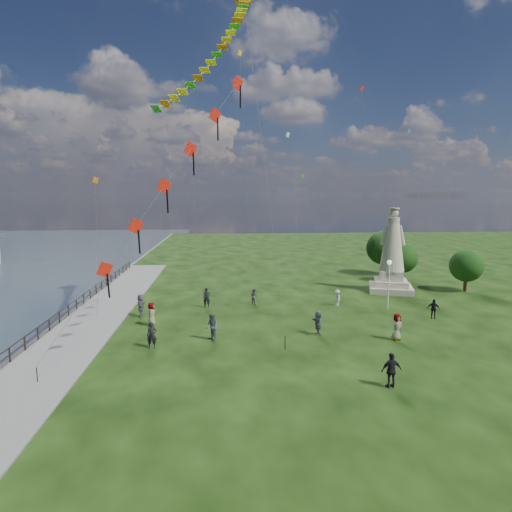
{
  "coord_description": "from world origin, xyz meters",
  "views": [
    {
      "loc": [
        -3.6,
        -23.61,
        9.98
      ],
      "look_at": [
        -1.0,
        8.0,
        5.5
      ],
      "focal_mm": 30.0,
      "sensor_mm": 36.0,
      "label": 1
    }
  ],
  "objects": [
    {
      "name": "person_9",
      "position": [
        13.7,
        9.16,
        0.81
      ],
      "size": [
        1.06,
        0.84,
        1.61
      ],
      "primitive_type": "imported",
      "rotation": [
        0.0,
        0.0,
        -0.45
      ],
      "color": "black",
      "rests_on": "ground"
    },
    {
      "name": "lamppost",
      "position": [
        11.0,
        12.04,
        3.2
      ],
      "size": [
        0.41,
        0.41,
        4.43
      ],
      "color": "silver",
      "rests_on": "ground"
    },
    {
      "name": "statue",
      "position": [
        14.14,
        19.12,
        3.31
      ],
      "size": [
        5.41,
        5.41,
        8.76
      ],
      "rotation": [
        0.0,
        0.0,
        -0.31
      ],
      "color": "#B9A58C",
      "rests_on": "ground"
    },
    {
      "name": "waterfront",
      "position": [
        -15.24,
        8.99,
        -0.06
      ],
      "size": [
        200.0,
        200.0,
        1.51
      ],
      "color": "#2F3B46",
      "rests_on": "ground"
    },
    {
      "name": "person_1",
      "position": [
        -4.31,
        5.14,
        0.97
      ],
      "size": [
        0.97,
        1.11,
        1.95
      ],
      "primitive_type": "imported",
      "rotation": [
        0.0,
        0.0,
        -1.07
      ],
      "color": "#595960",
      "rests_on": "ground"
    },
    {
      "name": "tree_row",
      "position": [
        18.23,
        24.73,
        3.1
      ],
      "size": [
        8.84,
        13.97,
        5.54
      ],
      "color": "#382314",
      "rests_on": "ground"
    },
    {
      "name": "person_8",
      "position": [
        6.93,
        13.76,
        0.74
      ],
      "size": [
        0.66,
        1.03,
        1.48
      ],
      "primitive_type": "imported",
      "rotation": [
        0.0,
        0.0,
        -1.38
      ],
      "color": "silver",
      "rests_on": "ground"
    },
    {
      "name": "person_0",
      "position": [
        -8.21,
        3.97,
        0.88
      ],
      "size": [
        0.71,
        0.54,
        1.76
      ],
      "primitive_type": "imported",
      "rotation": [
        0.0,
        0.0,
        0.19
      ],
      "color": "black",
      "rests_on": "ground"
    },
    {
      "name": "person_3",
      "position": [
        5.21,
        -3.0,
        0.94
      ],
      "size": [
        1.13,
        0.62,
        1.88
      ],
      "primitive_type": "imported",
      "rotation": [
        0.0,
        0.0,
        3.2
      ],
      "color": "black",
      "rests_on": "ground"
    },
    {
      "name": "person_4",
      "position": [
        8.51,
        4.18,
        0.95
      ],
      "size": [
        1.08,
        0.9,
        1.89
      ],
      "primitive_type": "imported",
      "rotation": [
        0.0,
        0.0,
        0.43
      ],
      "color": "#595960",
      "rests_on": "ground"
    },
    {
      "name": "red_kite_train",
      "position": [
        -6.48,
        4.61,
        11.39
      ],
      "size": [
        11.66,
        9.35,
        18.37
      ],
      "color": "black",
      "rests_on": "ground"
    },
    {
      "name": "person_5",
      "position": [
        -10.31,
        11.61,
        0.95
      ],
      "size": [
        0.82,
        1.79,
        1.9
      ],
      "primitive_type": "imported",
      "rotation": [
        0.0,
        0.0,
        1.6
      ],
      "color": "#595960",
      "rests_on": "ground"
    },
    {
      "name": "small_kites",
      "position": [
        2.97,
        22.33,
        15.37
      ],
      "size": [
        32.23,
        20.71,
        33.75
      ],
      "color": "teal",
      "rests_on": "ground"
    },
    {
      "name": "person_10",
      "position": [
        -9.03,
        8.99,
        0.91
      ],
      "size": [
        0.57,
        0.91,
        1.83
      ],
      "primitive_type": "imported",
      "rotation": [
        0.0,
        0.0,
        1.59
      ],
      "color": "#595960",
      "rests_on": "ground"
    },
    {
      "name": "person_11",
      "position": [
        3.3,
        5.73,
        0.89
      ],
      "size": [
        0.78,
        1.68,
        1.78
      ],
      "primitive_type": "imported",
      "rotation": [
        0.0,
        0.0,
        4.75
      ],
      "color": "#595960",
      "rests_on": "ground"
    },
    {
      "name": "person_7",
      "position": [
        -0.61,
        15.0,
        0.72
      ],
      "size": [
        0.8,
        0.81,
        1.45
      ],
      "primitive_type": "imported",
      "rotation": [
        0.0,
        0.0,
        2.34
      ],
      "color": "#595960",
      "rests_on": "ground"
    },
    {
      "name": "person_6",
      "position": [
        -4.94,
        14.06,
        0.91
      ],
      "size": [
        0.67,
        0.45,
        1.82
      ],
      "primitive_type": "imported",
      "rotation": [
        0.0,
        0.0,
        0.02
      ],
      "color": "black",
      "rests_on": "ground"
    }
  ]
}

